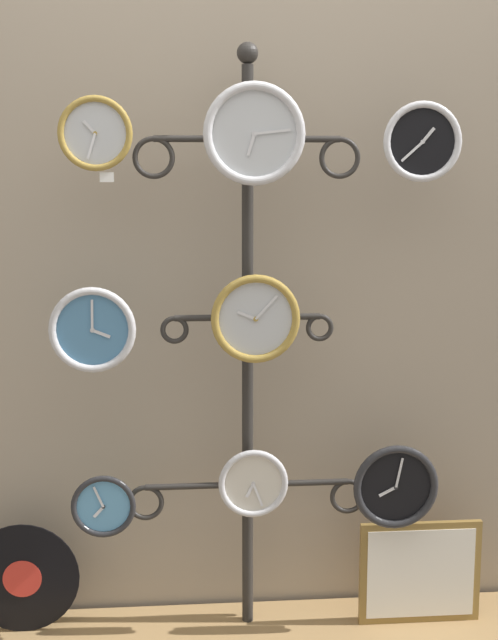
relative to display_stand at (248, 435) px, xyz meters
name	(u,v)px	position (x,y,z in m)	size (l,w,h in m)	color
shop_wall	(243,201)	(0.00, 0.16, 0.72)	(4.40, 0.04, 2.80)	gray
low_shelf	(249,638)	(0.00, -0.06, -0.65)	(2.20, 0.36, 0.06)	#9E7A4C
display_stand	(248,435)	(0.00, 0.00, 0.00)	(0.76, 0.33, 1.87)	#282623
clock_top_left	(95,133)	(-0.44, -0.07, 0.92)	(0.21, 0.04, 0.21)	silver
clock_top_center	(254,134)	(0.01, -0.11, 0.92)	(0.29, 0.04, 0.29)	silver
clock_top_right	(422,142)	(0.50, -0.08, 0.90)	(0.23, 0.04, 0.23)	black
clock_middle_left	(93,330)	(-0.46, -0.09, 0.36)	(0.25, 0.04, 0.25)	#4C84B2
clock_middle_center	(255,319)	(0.01, -0.10, 0.39)	(0.26, 0.04, 0.26)	silver
clock_bottom_left	(104,506)	(-0.44, -0.08, -0.19)	(0.20, 0.04, 0.20)	#60A8DB
clock_bottom_center	(253,483)	(0.01, -0.08, -0.13)	(0.21, 0.04, 0.21)	silver
clock_bottom_right	(395,486)	(0.45, -0.11, -0.14)	(0.27, 0.04, 0.27)	black
vinyl_record	(22,578)	(-0.71, -0.01, -0.44)	(0.35, 0.01, 0.35)	black
picture_frame	(420,572)	(0.55, -0.06, -0.45)	(0.39, 0.02, 0.34)	olive
price_tag_upper	(107,177)	(-0.41, -0.08, 0.80)	(0.04, 0.00, 0.03)	white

